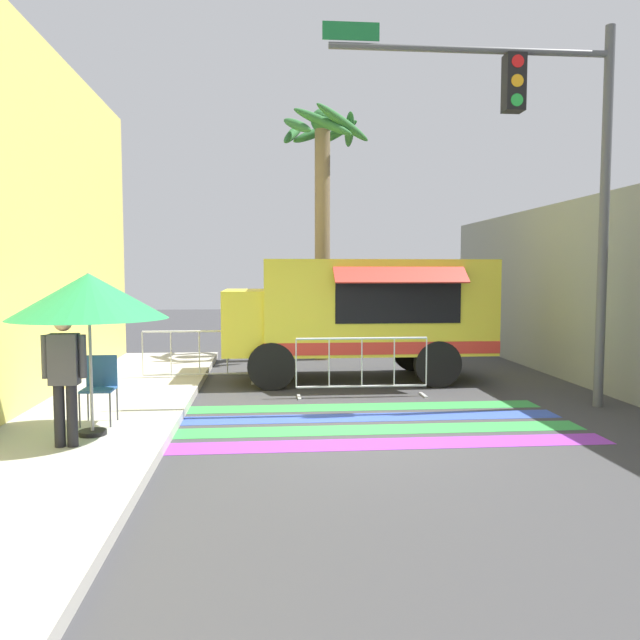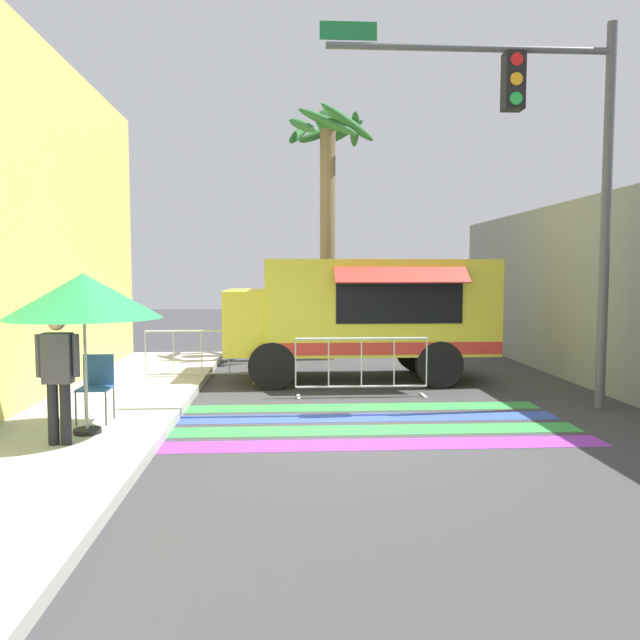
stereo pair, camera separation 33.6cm
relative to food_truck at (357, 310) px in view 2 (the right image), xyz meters
The scene contains 12 objects.
ground_plane 4.59m from the food_truck, 95.89° to the right, with size 60.00×60.00×0.00m, color #38383A.
sidewalk_left 7.01m from the food_truck, 141.03° to the right, with size 4.40×16.00×0.14m.
concrete_wall_right 4.71m from the food_truck, 16.34° to the right, with size 0.20×16.00×3.76m.
crosswalk_painted 4.17m from the food_truck, 96.57° to the right, with size 6.40×2.84×0.01m.
food_truck is the anchor object (origin of this frame).
traffic_signal_pole 4.97m from the food_truck, 47.05° to the right, with size 4.78×0.29×6.27m.
patio_umbrella 6.31m from the food_truck, 130.99° to the right, with size 2.01×2.01×2.11m.
folding_chair 5.89m from the food_truck, 136.07° to the right, with size 0.43×0.43×0.95m.
vendor_person 6.82m from the food_truck, 129.09° to the right, with size 0.53×0.22×1.63m.
barricade_front 2.10m from the food_truck, 93.86° to the right, with size 2.41×0.44×1.09m.
barricade_side 3.36m from the food_truck, behind, with size 2.29×0.44×1.09m.
palm_tree 4.23m from the food_truck, 97.30° to the left, with size 2.32×2.28×6.42m.
Camera 2 is at (-1.08, -8.70, 2.27)m, focal length 35.00 mm.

